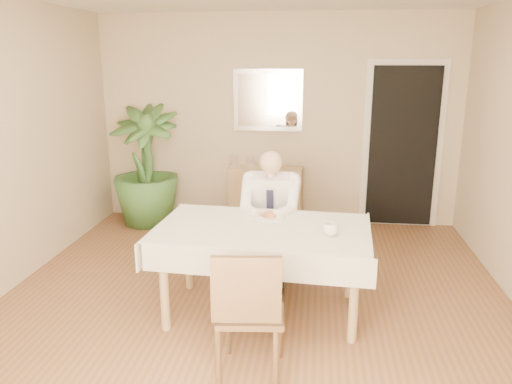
# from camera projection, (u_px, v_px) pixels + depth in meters

# --- Properties ---
(room) EXTENTS (5.00, 5.02, 2.60)m
(room) POSITION_uv_depth(u_px,v_px,m) (250.00, 160.00, 3.86)
(room) COLOR brown
(room) RESTS_ON ground
(window) EXTENTS (1.34, 0.04, 1.44)m
(window) POSITION_uv_depth(u_px,v_px,m) (137.00, 279.00, 1.46)
(window) COLOR silver
(window) RESTS_ON room
(doorway) EXTENTS (0.96, 0.07, 2.10)m
(doorway) POSITION_uv_depth(u_px,v_px,m) (402.00, 147.00, 6.11)
(doorway) COLOR silver
(doorway) RESTS_ON ground
(mirror) EXTENTS (0.86, 0.04, 0.76)m
(mirror) POSITION_uv_depth(u_px,v_px,m) (268.00, 100.00, 6.17)
(mirror) COLOR silver
(mirror) RESTS_ON room
(dining_table) EXTENTS (1.77, 1.11, 0.75)m
(dining_table) POSITION_uv_depth(u_px,v_px,m) (262.00, 237.00, 4.03)
(dining_table) COLOR #A4844F
(dining_table) RESTS_ON ground
(chair_far) EXTENTS (0.46, 0.46, 0.96)m
(chair_far) POSITION_uv_depth(u_px,v_px,m) (272.00, 218.00, 4.91)
(chair_far) COLOR #472D17
(chair_far) RESTS_ON ground
(chair_near) EXTENTS (0.48, 0.48, 0.92)m
(chair_near) POSITION_uv_depth(u_px,v_px,m) (249.00, 308.00, 3.20)
(chair_near) COLOR #472D17
(chair_near) RESTS_ON ground
(seated_man) EXTENTS (0.48, 0.72, 1.24)m
(seated_man) POSITION_uv_depth(u_px,v_px,m) (270.00, 212.00, 4.59)
(seated_man) COLOR white
(seated_man) RESTS_ON ground
(plate) EXTENTS (0.26, 0.26, 0.02)m
(plate) POSITION_uv_depth(u_px,v_px,m) (270.00, 217.00, 4.23)
(plate) COLOR white
(plate) RESTS_ON dining_table
(food) EXTENTS (0.14, 0.14, 0.06)m
(food) POSITION_uv_depth(u_px,v_px,m) (270.00, 215.00, 4.22)
(food) COLOR brown
(food) RESTS_ON dining_table
(knife) EXTENTS (0.01, 0.13, 0.01)m
(knife) POSITION_uv_depth(u_px,v_px,m) (274.00, 217.00, 4.16)
(knife) COLOR silver
(knife) RESTS_ON dining_table
(fork) EXTENTS (0.01, 0.13, 0.01)m
(fork) POSITION_uv_depth(u_px,v_px,m) (265.00, 217.00, 4.17)
(fork) COLOR silver
(fork) RESTS_ON dining_table
(coffee_mug) EXTENTS (0.13, 0.13, 0.09)m
(coffee_mug) POSITION_uv_depth(u_px,v_px,m) (331.00, 229.00, 3.81)
(coffee_mug) COLOR white
(coffee_mug) RESTS_ON dining_table
(sideboard) EXTENTS (0.93, 0.37, 0.73)m
(sideboard) POSITION_uv_depth(u_px,v_px,m) (266.00, 196.00, 6.34)
(sideboard) COLOR #A4844F
(sideboard) RESTS_ON ground
(photo_frame_left) EXTENTS (0.10, 0.02, 0.14)m
(photo_frame_left) POSITION_uv_depth(u_px,v_px,m) (234.00, 160.00, 6.35)
(photo_frame_left) COLOR silver
(photo_frame_left) RESTS_ON sideboard
(photo_frame_center) EXTENTS (0.10, 0.02, 0.14)m
(photo_frame_center) POSITION_uv_depth(u_px,v_px,m) (250.00, 161.00, 6.28)
(photo_frame_center) COLOR silver
(photo_frame_center) RESTS_ON sideboard
(photo_frame_right) EXTENTS (0.10, 0.02, 0.14)m
(photo_frame_right) POSITION_uv_depth(u_px,v_px,m) (274.00, 162.00, 6.24)
(photo_frame_right) COLOR silver
(photo_frame_right) RESTS_ON sideboard
(potted_palm) EXTENTS (0.86, 0.86, 1.51)m
(potted_palm) POSITION_uv_depth(u_px,v_px,m) (146.00, 166.00, 6.25)
(potted_palm) COLOR #2F5423
(potted_palm) RESTS_ON ground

